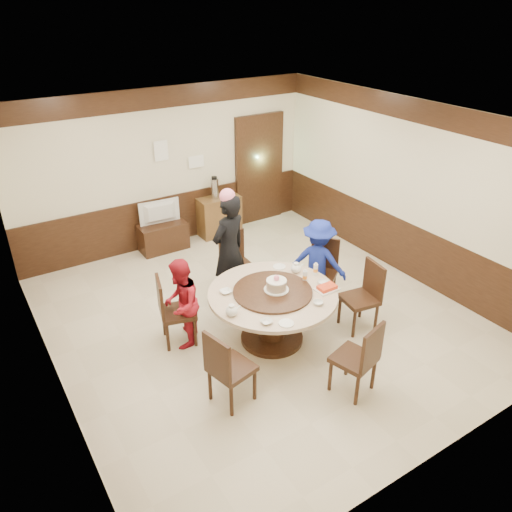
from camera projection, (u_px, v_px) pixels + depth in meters
room at (259, 250)px, 6.72m from camera, size 6.00×6.04×2.84m
banquet_table at (272, 306)px, 6.50m from camera, size 1.67×1.67×0.78m
chair_0 at (320, 283)px, 7.47m from camera, size 0.62×0.62×0.97m
chair_1 at (238, 275)px, 7.69m from camera, size 0.46×0.47×0.97m
chair_2 at (177, 322)px, 6.59m from camera, size 0.55×0.54×0.97m
chair_3 at (231, 379)px, 5.61m from camera, size 0.53×0.53×0.97m
chair_4 at (354, 369)px, 5.76m from camera, size 0.54×0.55×0.97m
chair_5 at (360, 308)px, 6.88m from camera, size 0.51×0.50×0.97m
person_standing at (229, 250)px, 7.21m from camera, size 0.71×0.57×1.71m
person_red at (181, 304)px, 6.41m from camera, size 0.72×0.76×1.23m
person_blue at (318, 262)px, 7.31m from camera, size 0.91×0.97×1.32m
birthday_cake at (276, 285)px, 6.37m from camera, size 0.32×0.32×0.21m
teapot_left at (232, 311)px, 5.92m from camera, size 0.17×0.15×0.13m
teapot_right at (296, 268)px, 6.83m from camera, size 0.17×0.15×0.13m
bowl_0 at (226, 292)px, 6.38m from camera, size 0.15×0.15×0.04m
bowl_1 at (318, 303)px, 6.15m from camera, size 0.13×0.13×0.04m
bowl_2 at (266, 322)px, 5.80m from camera, size 0.14×0.14×0.03m
bowl_3 at (323, 283)px, 6.57m from camera, size 0.14×0.14×0.04m
saucer_near at (286, 323)px, 5.79m from camera, size 0.18×0.18×0.01m
saucer_far at (279, 267)px, 6.98m from camera, size 0.18×0.18×0.01m
shrimp_platter at (327, 288)px, 6.44m from camera, size 0.30×0.20×0.06m
bottle_0 at (305, 276)px, 6.60m from camera, size 0.06×0.06×0.16m
bottle_1 at (316, 269)px, 6.76m from camera, size 0.06×0.06×0.16m
tv_stand at (163, 237)px, 9.00m from camera, size 0.85×0.45×0.50m
television at (161, 213)px, 8.79m from camera, size 0.74×0.15×0.42m
side_cabinet at (219, 216)px, 9.52m from camera, size 0.80×0.40×0.75m
thermos at (215, 189)px, 9.22m from camera, size 0.15×0.15×0.38m
notice_left at (161, 151)px, 8.54m from camera, size 0.25×0.00×0.35m
notice_right at (196, 162)px, 8.99m from camera, size 0.30×0.00×0.22m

